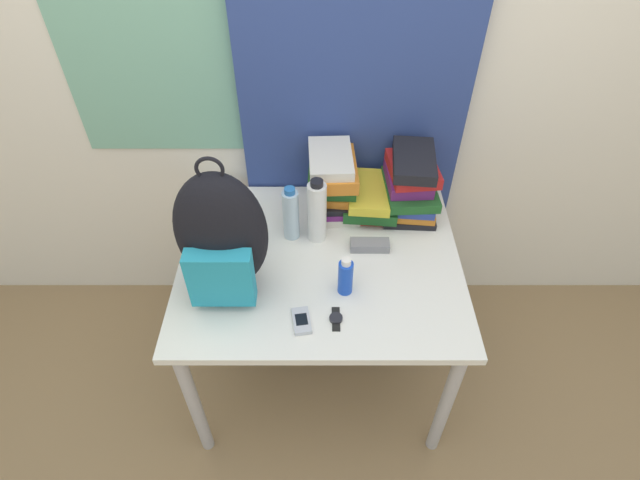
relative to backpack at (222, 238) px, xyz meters
name	(u,v)px	position (x,y,z in m)	size (l,w,h in m)	color
ground_plane	(320,457)	(0.32, -0.32, -0.97)	(12.00, 12.00, 0.00)	#8C704C
wall_back	(318,66)	(0.32, 0.65, 0.28)	(6.00, 0.06, 2.50)	silver
curtain_blue	(355,73)	(0.46, 0.60, 0.28)	(0.90, 0.04, 2.50)	navy
desk	(320,275)	(0.32, 0.13, -0.32)	(1.06, 0.88, 0.73)	silver
backpack	(222,238)	(0.00, 0.00, 0.00)	(0.31, 0.23, 0.54)	black
book_stack_left	(332,182)	(0.37, 0.42, -0.10)	(0.22, 0.28, 0.27)	silver
book_stack_center	(369,198)	(0.53, 0.41, -0.17)	(0.23, 0.29, 0.12)	red
book_stack_right	(410,184)	(0.69, 0.41, -0.10)	(0.22, 0.28, 0.28)	black
water_bottle	(291,214)	(0.21, 0.26, -0.12)	(0.06, 0.06, 0.24)	silver
sports_bottle	(317,212)	(0.31, 0.25, -0.10)	(0.07, 0.07, 0.28)	white
sunscreen_bottle	(346,277)	(0.41, -0.03, -0.16)	(0.05, 0.05, 0.16)	blue
cell_phone	(302,321)	(0.26, -0.17, -0.23)	(0.07, 0.11, 0.02)	#B7BCC6
sunglasses_case	(370,245)	(0.52, 0.18, -0.22)	(0.15, 0.06, 0.04)	gray
wristwatch	(336,318)	(0.38, -0.16, -0.23)	(0.05, 0.10, 0.01)	black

